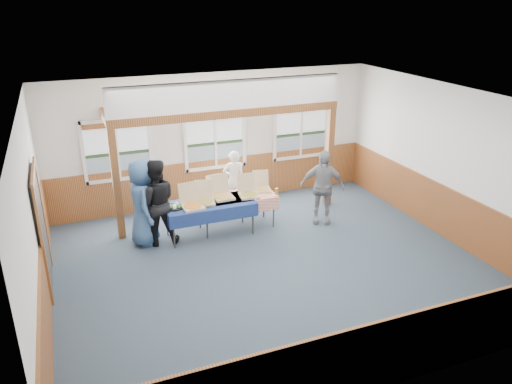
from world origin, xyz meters
TOP-DOWN VIEW (x-y plane):
  - floor at (0.00, 0.00)m, footprint 8.00×8.00m
  - ceiling at (0.00, 0.00)m, footprint 8.00×8.00m
  - wall_back at (0.00, 3.50)m, footprint 8.00×0.00m
  - wall_front at (0.00, -3.50)m, footprint 8.00×0.00m
  - wall_left at (-4.00, 0.00)m, footprint 0.00×8.00m
  - wall_right at (4.00, 0.00)m, footprint 0.00×8.00m
  - wainscot_back at (0.00, 3.48)m, footprint 7.98×0.05m
  - wainscot_front at (0.00, -3.48)m, footprint 7.98×0.05m
  - wainscot_left at (-3.98, 0.00)m, footprint 0.05×6.98m
  - wainscot_right at (3.98, 0.00)m, footprint 0.05×6.98m
  - cased_opening at (-3.96, 0.90)m, footprint 0.06×1.30m
  - window_left at (-2.30, 3.46)m, footprint 1.56×0.10m
  - window_mid at (0.00, 3.46)m, footprint 1.56×0.10m
  - window_right at (2.30, 3.46)m, footprint 1.56×0.10m
  - post_left at (-2.50, 2.30)m, footprint 0.15×0.15m
  - post_right at (2.50, 2.30)m, footprint 0.15×0.15m
  - cross_beam at (0.00, 2.30)m, footprint 5.15×0.18m
  - table_left at (-0.70, 1.71)m, footprint 1.99×1.07m
  - table_right at (-0.04, 1.84)m, footprint 1.84×1.13m
  - pizza_box_a at (-1.10, 1.60)m, footprint 0.45×0.54m
  - pizza_box_b at (-0.35, 1.87)m, footprint 0.43×0.52m
  - pizza_box_c at (-0.78, 1.74)m, footprint 0.48×0.55m
  - pizza_box_d at (-0.40, 2.03)m, footprint 0.44×0.51m
  - pizza_box_e at (0.21, 1.76)m, footprint 0.46×0.54m
  - pizza_box_f at (0.62, 1.98)m, footprint 0.45×0.52m
  - veggie_tray at (-1.45, 1.71)m, footprint 0.39×0.39m
  - drink_glass at (0.81, 1.59)m, footprint 0.07×0.07m
  - woman_white at (0.26, 2.89)m, footprint 0.58×0.43m
  - woman_black at (-1.82, 1.76)m, footprint 0.94×0.76m
  - man_blue at (-2.06, 1.85)m, footprint 0.65×0.94m
  - person_grey at (1.85, 1.43)m, footprint 1.08×0.83m

SIDE VIEW (x-z plane):
  - floor at x=0.00m, z-range 0.00..0.00m
  - wainscot_back at x=0.00m, z-range 0.00..1.10m
  - wainscot_front at x=0.00m, z-range 0.00..1.10m
  - wainscot_left at x=-3.98m, z-range 0.00..1.10m
  - wainscot_right at x=3.98m, z-range 0.00..1.10m
  - table_right at x=-0.04m, z-range 0.32..1.08m
  - table_left at x=-0.70m, z-range 0.32..1.08m
  - woman_white at x=0.26m, z-range 0.00..1.46m
  - veggie_tray at x=-1.45m, z-range 0.74..0.83m
  - pizza_box_f at x=0.62m, z-range 0.62..1.02m
  - pizza_box_d at x=-0.40m, z-range 0.61..1.03m
  - pizza_box_c at x=-0.78m, z-range 0.61..1.04m
  - pizza_box_e at x=0.21m, z-range 0.60..1.05m
  - pizza_box_b at x=-0.35m, z-range 0.60..1.06m
  - pizza_box_a at x=-1.10m, z-range 0.59..1.06m
  - drink_glass at x=0.81m, z-range 0.76..0.91m
  - person_grey at x=1.85m, z-range 0.00..1.70m
  - woman_black at x=-1.82m, z-range 0.00..1.83m
  - man_blue at x=-2.06m, z-range 0.00..1.83m
  - cased_opening at x=-3.96m, z-range 0.00..2.10m
  - post_left at x=-2.50m, z-range 0.00..2.40m
  - post_right at x=2.50m, z-range 0.00..2.40m
  - wall_back at x=0.00m, z-range -2.40..5.60m
  - wall_front at x=0.00m, z-range -2.40..5.60m
  - wall_left at x=-4.00m, z-range -2.40..5.60m
  - wall_right at x=4.00m, z-range -2.40..5.60m
  - window_left at x=-2.30m, z-range 0.95..2.41m
  - window_mid at x=0.00m, z-range 0.95..2.41m
  - window_right at x=2.30m, z-range 0.95..2.41m
  - cross_beam at x=0.00m, z-range 2.40..2.58m
  - ceiling at x=0.00m, z-range 3.20..3.20m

